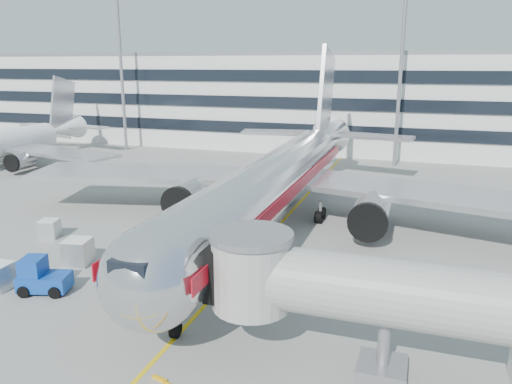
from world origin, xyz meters
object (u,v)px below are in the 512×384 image
(main_jet, at_px, (280,178))
(ramp_worker, at_px, (28,276))
(belt_loader, at_px, (170,248))
(baggage_tug, at_px, (41,277))
(cargo_container_left, at_px, (50,229))
(cargo_container_right, at_px, (78,252))

(main_jet, relative_size, ramp_worker, 26.64)
(belt_loader, bearing_deg, baggage_tug, -121.30)
(cargo_container_left, bearing_deg, baggage_tug, -52.11)
(cargo_container_right, bearing_deg, cargo_container_left, 145.98)
(belt_loader, xyz_separation_m, ramp_worker, (-5.76, -7.84, 0.33))
(baggage_tug, bearing_deg, belt_loader, 58.70)
(belt_loader, xyz_separation_m, baggage_tug, (-4.77, -7.84, 0.36))
(main_jet, xyz_separation_m, cargo_container_left, (-16.97, -9.13, -3.48))
(main_jet, relative_size, belt_loader, 10.90)
(ramp_worker, bearing_deg, cargo_container_right, 40.51)
(main_jet, xyz_separation_m, belt_loader, (-5.65, -9.71, -3.61))
(cargo_container_left, bearing_deg, main_jet, 28.29)
(cargo_container_right, relative_size, ramp_worker, 1.05)
(baggage_tug, height_order, cargo_container_left, baggage_tug)
(belt_loader, height_order, baggage_tug, baggage_tug)
(ramp_worker, bearing_deg, cargo_container_left, 77.57)
(main_jet, xyz_separation_m, ramp_worker, (-11.40, -17.55, -3.28))
(ramp_worker, bearing_deg, baggage_tug, -45.76)
(main_jet, height_order, belt_loader, main_jet)
(main_jet, bearing_deg, baggage_tug, -120.68)
(baggage_tug, xyz_separation_m, ramp_worker, (-0.99, -0.00, -0.03))
(baggage_tug, xyz_separation_m, cargo_container_left, (-6.55, 8.42, -0.23))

